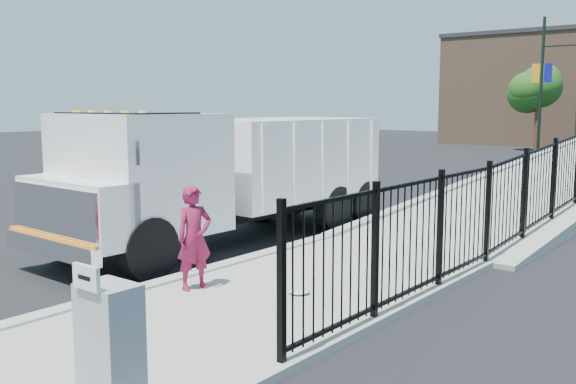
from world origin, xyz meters
The scene contains 11 objects.
ground centered at (0.00, 0.00, 0.00)m, with size 120.00×120.00×0.00m, color black.
sidewalk centered at (1.93, -2.00, 0.06)m, with size 3.55×12.00×0.12m, color #9E998E.
curb centered at (0.00, -2.00, 0.08)m, with size 0.30×12.00×0.16m, color #ADAAA3.
truck centered at (-1.69, 2.44, 1.61)m, with size 2.92×8.43×2.87m.
worker centered at (0.67, -0.59, 0.93)m, with size 0.59×0.39×1.62m, color maroon.
utility_cabinet centered at (3.10, -3.93, 0.75)m, with size 0.55×0.40×1.25m, color gray.
arrow_sign centered at (3.10, -4.15, 1.48)m, with size 0.35×0.04×0.22m, color white.
debris centered at (2.12, 0.19, 0.16)m, with size 0.34×0.34×0.08m, color silver.
light_pole_0 centered at (-3.78, 31.60, 4.36)m, with size 3.77×0.22×8.00m.
tree_0 centered at (-5.09, 34.52, 3.95)m, with size 2.78×2.78×5.39m.
building centered at (-9.00, 44.00, 4.00)m, with size 10.00×10.00×8.00m, color #8C664C.
Camera 1 is at (7.85, -7.32, 2.97)m, focal length 40.00 mm.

